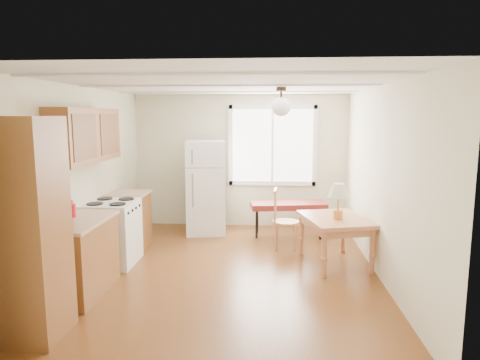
# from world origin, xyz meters

# --- Properties ---
(room_shell) EXTENTS (4.60, 5.60, 2.62)m
(room_shell) POSITION_xyz_m (0.00, 0.00, 1.25)
(room_shell) COLOR #4E2810
(room_shell) RESTS_ON ground
(kitchen_run) EXTENTS (0.65, 3.40, 2.20)m
(kitchen_run) POSITION_xyz_m (-1.72, -0.63, 0.84)
(kitchen_run) COLOR brown
(kitchen_run) RESTS_ON ground
(window_unit) EXTENTS (1.64, 0.05, 1.51)m
(window_unit) POSITION_xyz_m (0.60, 2.47, 1.55)
(window_unit) COLOR white
(window_unit) RESTS_ON room_shell
(pendant_light) EXTENTS (0.26, 0.26, 0.40)m
(pendant_light) POSITION_xyz_m (0.70, 0.40, 2.24)
(pendant_light) COLOR black
(pendant_light) RESTS_ON room_shell
(refrigerator) EXTENTS (0.77, 0.77, 1.66)m
(refrigerator) POSITION_xyz_m (-0.59, 1.94, 0.83)
(refrigerator) COLOR white
(refrigerator) RESTS_ON ground
(bench) EXTENTS (1.36, 0.66, 0.60)m
(bench) POSITION_xyz_m (0.88, 1.80, 0.54)
(bench) COLOR maroon
(bench) RESTS_ON ground
(dining_table) EXTENTS (1.06, 1.26, 0.68)m
(dining_table) POSITION_xyz_m (1.49, 0.40, 0.58)
(dining_table) COLOR #AD6842
(dining_table) RESTS_ON ground
(chair) EXTENTS (0.42, 0.42, 0.95)m
(chair) POSITION_xyz_m (0.73, 1.06, 0.54)
(chair) COLOR #AD6842
(chair) RESTS_ON ground
(table_lamp) EXTENTS (0.29, 0.29, 0.50)m
(table_lamp) POSITION_xyz_m (1.51, 0.32, 1.04)
(table_lamp) COLOR #BC843C
(table_lamp) RESTS_ON dining_table
(coffee_maker) EXTENTS (0.26, 0.30, 0.38)m
(coffee_maker) POSITION_xyz_m (-1.72, -1.18, 1.04)
(coffee_maker) COLOR black
(coffee_maker) RESTS_ON kitchen_run
(kettle) EXTENTS (0.11, 0.11, 0.22)m
(kettle) POSITION_xyz_m (-1.81, -0.73, 0.99)
(kettle) COLOR red
(kettle) RESTS_ON kitchen_run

